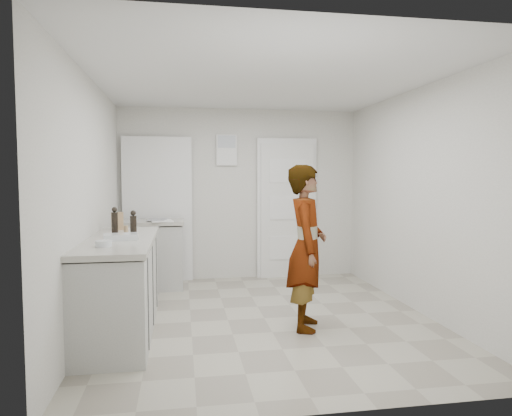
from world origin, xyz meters
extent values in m
plane|color=gray|center=(0.00, 0.00, 0.00)|extent=(4.00, 4.00, 0.00)
plane|color=beige|center=(0.00, 2.00, 1.25)|extent=(3.50, 0.00, 3.50)
plane|color=beige|center=(0.00, -2.00, 1.25)|extent=(3.50, 0.00, 3.50)
plane|color=beige|center=(-1.75, 0.00, 1.25)|extent=(0.00, 4.00, 4.00)
plane|color=beige|center=(1.75, 0.00, 1.25)|extent=(0.00, 4.00, 4.00)
plane|color=silver|center=(0.00, 0.00, 2.50)|extent=(4.00, 4.00, 0.00)
cube|color=white|center=(0.70, 1.93, 1.00)|extent=(0.80, 0.05, 2.00)
cube|color=white|center=(0.70, 1.96, 1.03)|extent=(0.90, 0.04, 2.10)
sphere|color=gold|center=(1.03, 1.88, 0.95)|extent=(0.07, 0.07, 0.07)
cube|color=white|center=(-0.20, 1.97, 1.90)|extent=(0.30, 0.02, 0.45)
cube|color=black|center=(-1.20, 1.97, 1.02)|extent=(0.90, 0.05, 2.04)
cube|color=white|center=(-1.20, 1.94, 1.03)|extent=(0.98, 0.02, 2.10)
cube|color=silver|center=(-1.45, -0.20, 0.43)|extent=(0.60, 1.90, 0.86)
cube|color=black|center=(-1.45, -0.20, 0.04)|extent=(0.56, 1.86, 0.08)
cube|color=#ADA99E|center=(-1.45, -0.20, 0.90)|extent=(0.64, 1.96, 0.05)
cube|color=silver|center=(-1.25, 1.55, 0.43)|extent=(0.80, 0.55, 0.86)
cube|color=black|center=(-1.25, 1.55, 0.04)|extent=(0.75, 0.54, 0.08)
cube|color=#ADA99E|center=(-1.25, 1.55, 0.90)|extent=(0.84, 0.61, 0.05)
imported|color=silver|center=(0.36, -0.36, 0.82)|extent=(0.54, 0.68, 1.63)
cube|color=olive|center=(-1.56, 0.47, 1.02)|extent=(0.13, 0.09, 0.20)
cylinder|color=tan|center=(-1.44, 0.24, 0.96)|extent=(0.05, 0.05, 0.07)
cylinder|color=black|center=(-1.34, -0.03, 1.02)|extent=(0.06, 0.06, 0.20)
sphere|color=black|center=(-1.34, -0.03, 1.15)|extent=(0.05, 0.05, 0.05)
cylinder|color=black|center=(-1.53, 0.04, 1.04)|extent=(0.06, 0.06, 0.23)
sphere|color=black|center=(-1.53, 0.04, 1.18)|extent=(0.05, 0.05, 0.05)
cube|color=silver|center=(-1.43, -0.32, 0.95)|extent=(0.34, 0.27, 0.05)
cube|color=silver|center=(-1.43, -0.32, 0.95)|extent=(0.30, 0.22, 0.04)
cylinder|color=silver|center=(-1.51, -0.74, 0.95)|extent=(0.14, 0.14, 0.05)
sphere|color=white|center=(-1.53, -0.75, 0.95)|extent=(0.05, 0.05, 0.05)
sphere|color=white|center=(-1.49, -0.73, 0.95)|extent=(0.05, 0.05, 0.05)
cube|color=white|center=(-1.12, 1.42, 0.93)|extent=(0.33, 0.39, 0.01)
camera|label=1|loc=(-0.86, -4.71, 1.52)|focal=32.00mm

